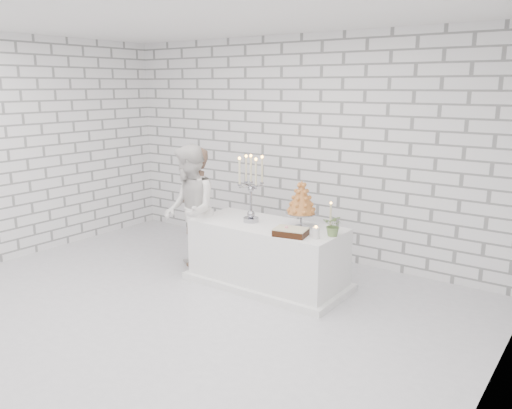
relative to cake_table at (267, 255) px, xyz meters
name	(u,v)px	position (x,y,z in m)	size (l,w,h in m)	color
ground	(175,311)	(-0.37, -1.18, -0.38)	(6.00, 5.00, 0.01)	silver
ceiling	(163,11)	(-0.37, -1.18, 2.62)	(6.00, 5.00, 0.01)	white
wall_back	(299,147)	(-0.37, 1.32, 1.12)	(6.00, 0.01, 3.00)	white
wall_left	(8,150)	(-3.37, -1.18, 1.12)	(0.01, 5.00, 3.00)	white
wall_right	(495,215)	(2.63, -1.18, 1.12)	(0.01, 5.00, 3.00)	white
cake_table	(267,255)	(0.00, 0.00, 0.00)	(1.80, 0.80, 0.75)	white
groom	(195,207)	(-1.21, 0.09, 0.40)	(0.57, 0.37, 1.55)	brown
bride	(190,211)	(-0.99, -0.26, 0.44)	(0.80, 0.62, 1.64)	white
candelabra	(251,189)	(-0.22, -0.02, 0.78)	(0.33, 0.33, 0.80)	#94959E
croquembouche	(301,204)	(0.39, 0.11, 0.65)	(0.35, 0.35, 0.55)	#9A531D
chocolate_cake	(291,232)	(0.47, -0.24, 0.42)	(0.35, 0.25, 0.08)	black
pillar_candle	(316,233)	(0.74, -0.17, 0.44)	(0.08, 0.08, 0.12)	white
extra_taper	(330,218)	(0.75, 0.13, 0.54)	(0.06, 0.06, 0.32)	beige
flowers	(334,225)	(0.85, 0.02, 0.50)	(0.22, 0.19, 0.24)	#396733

